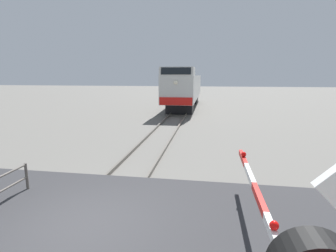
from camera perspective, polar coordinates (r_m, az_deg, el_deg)
name	(u,v)px	position (r m, az deg, el deg)	size (l,w,h in m)	color
ground_plane	(84,232)	(6.61, -18.03, -21.35)	(160.00, 160.00, 0.00)	#605E59
rail_track_left	(55,226)	(6.90, -23.71, -19.57)	(0.08, 80.00, 0.15)	#59544C
rail_track_right	(114,232)	(6.31, -11.80, -21.92)	(0.08, 80.00, 0.15)	#59544C
road_surface	(84,229)	(6.57, -18.07, -20.79)	(36.00, 5.94, 0.15)	#2D2D30
locomotive	(185,88)	(28.96, 3.72, 8.36)	(2.86, 16.30, 4.18)	black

